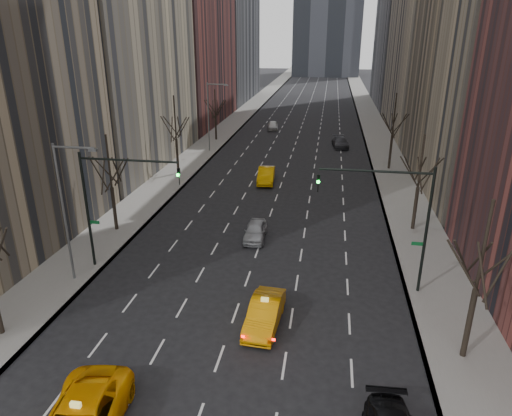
% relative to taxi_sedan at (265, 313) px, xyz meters
% --- Properties ---
extents(sidewalk_left, '(4.50, 320.00, 0.15)m').
position_rel_taxi_sedan_xyz_m(sidewalk_left, '(-14.08, 62.89, -0.69)').
color(sidewalk_left, slate).
rests_on(sidewalk_left, ground).
extents(sidewalk_right, '(4.50, 320.00, 0.15)m').
position_rel_taxi_sedan_xyz_m(sidewalk_right, '(10.42, 62.89, -0.69)').
color(sidewalk_right, slate).
rests_on(sidewalk_right, ground).
extents(tree_lw_b, '(3.36, 3.50, 7.82)m').
position_rel_taxi_sedan_xyz_m(tree_lw_b, '(-13.83, 10.89, 2.95)').
color(tree_lw_b, black).
rests_on(tree_lw_b, ground).
extents(tree_lw_c, '(3.36, 3.50, 8.74)m').
position_rel_taxi_sedan_xyz_m(tree_lw_c, '(-13.83, 26.89, 3.27)').
color(tree_lw_c, black).
rests_on(tree_lw_c, ground).
extents(tree_lw_d, '(3.36, 3.50, 7.36)m').
position_rel_taxi_sedan_xyz_m(tree_lw_d, '(-13.83, 44.89, 2.79)').
color(tree_lw_d, black).
rests_on(tree_lw_d, ground).
extents(tree_rw_a, '(3.36, 3.50, 8.28)m').
position_rel_taxi_sedan_xyz_m(tree_rw_a, '(10.17, -1.11, 3.11)').
color(tree_rw_a, black).
rests_on(tree_rw_a, ground).
extents(tree_rw_b, '(3.36, 3.50, 7.82)m').
position_rel_taxi_sedan_xyz_m(tree_rw_b, '(10.17, 14.89, 2.95)').
color(tree_rw_b, black).
rests_on(tree_rw_b, ground).
extents(tree_rw_c, '(3.36, 3.50, 8.74)m').
position_rel_taxi_sedan_xyz_m(tree_rw_c, '(10.17, 32.89, 3.27)').
color(tree_rw_c, black).
rests_on(tree_rw_c, ground).
extents(traffic_mast_left, '(6.69, 0.39, 8.00)m').
position_rel_taxi_sedan_xyz_m(traffic_mast_left, '(-10.94, 4.88, 4.72)').
color(traffic_mast_left, black).
rests_on(traffic_mast_left, ground).
extents(traffic_mast_right, '(6.69, 0.39, 8.00)m').
position_rel_taxi_sedan_xyz_m(traffic_mast_right, '(7.27, 4.88, 4.72)').
color(traffic_mast_right, black).
rests_on(traffic_mast_right, ground).
extents(streetlight_near, '(2.83, 0.22, 9.00)m').
position_rel_taxi_sedan_xyz_m(streetlight_near, '(-12.67, 2.89, 4.85)').
color(streetlight_near, slate).
rests_on(streetlight_near, ground).
extents(streetlight_far, '(2.83, 0.22, 9.00)m').
position_rel_taxi_sedan_xyz_m(streetlight_far, '(-12.67, 37.89, 4.85)').
color(streetlight_far, slate).
rests_on(streetlight_far, ground).
extents(taxi_sedan, '(1.92, 4.76, 1.54)m').
position_rel_taxi_sedan_xyz_m(taxi_sedan, '(0.00, 0.00, 0.00)').
color(taxi_sedan, orange).
rests_on(taxi_sedan, ground).
extents(silver_sedan_ahead, '(1.74, 4.05, 1.36)m').
position_rel_taxi_sedan_xyz_m(silver_sedan_ahead, '(-2.35, 11.16, -0.09)').
color(silver_sedan_ahead, '#9C9EA3').
rests_on(silver_sedan_ahead, ground).
extents(far_taxi, '(2.04, 4.99, 1.61)m').
position_rel_taxi_sedan_xyz_m(far_taxi, '(-3.51, 25.62, 0.04)').
color(far_taxi, '#D99704').
rests_on(far_taxi, ground).
extents(far_suv_grey, '(2.61, 5.09, 1.41)m').
position_rel_taxi_sedan_xyz_m(far_suv_grey, '(4.54, 43.31, -0.06)').
color(far_suv_grey, '#323237').
rests_on(far_suv_grey, ground).
extents(far_car_white, '(2.14, 4.28, 1.40)m').
position_rel_taxi_sedan_xyz_m(far_car_white, '(-6.39, 54.16, -0.07)').
color(far_car_white, silver).
rests_on(far_car_white, ground).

